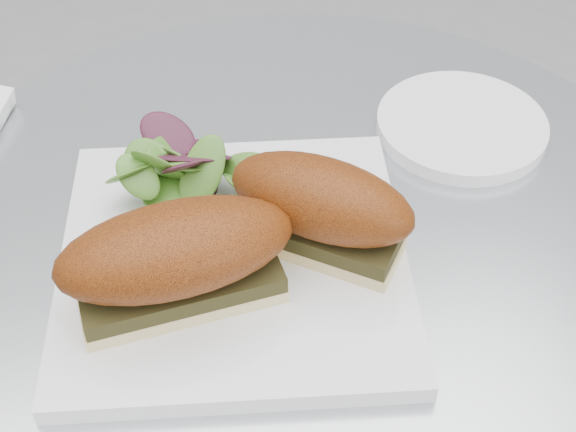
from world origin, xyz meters
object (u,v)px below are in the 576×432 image
object	(u,v)px
plate	(234,259)
sandwich_left	(177,258)
saucer	(462,125)
sandwich_right	(321,207)

from	to	relation	value
plate	sandwich_left	size ratio (longest dim) A/B	1.55
plate	saucer	distance (m)	0.27
sandwich_left	sandwich_right	size ratio (longest dim) A/B	1.13
sandwich_right	saucer	world-z (taller)	sandwich_right
sandwich_right	saucer	xyz separation A→B (m)	(0.18, 0.12, -0.05)
plate	saucer	size ratio (longest dim) A/B	1.69
sandwich_right	saucer	size ratio (longest dim) A/B	0.96
plate	sandwich_right	world-z (taller)	sandwich_right
plate	saucer	world-z (taller)	plate
sandwich_left	plate	bearing A→B (deg)	33.10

